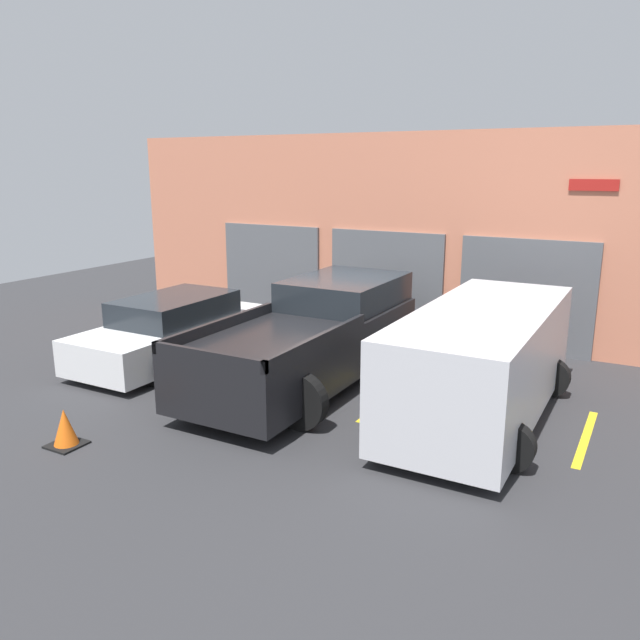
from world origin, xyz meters
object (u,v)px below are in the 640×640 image
at_px(pickup_truck, 314,336).
at_px(sedan_side, 483,360).
at_px(sedan_white, 174,330).
at_px(traffic_cone, 65,429).

relative_size(pickup_truck, sedan_side, 1.12).
distance_m(sedan_white, sedan_side, 6.28).
xyz_separation_m(sedan_white, sedan_side, (6.27, -0.02, 0.33)).
distance_m(sedan_side, traffic_cone, 6.22).
height_order(pickup_truck, sedan_side, sedan_side).
xyz_separation_m(sedan_side, traffic_cone, (-4.85, -3.84, -0.69)).
relative_size(sedan_white, traffic_cone, 7.89).
relative_size(pickup_truck, sedan_white, 1.28).
relative_size(pickup_truck, traffic_cone, 10.12).
distance_m(pickup_truck, sedan_white, 3.15).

